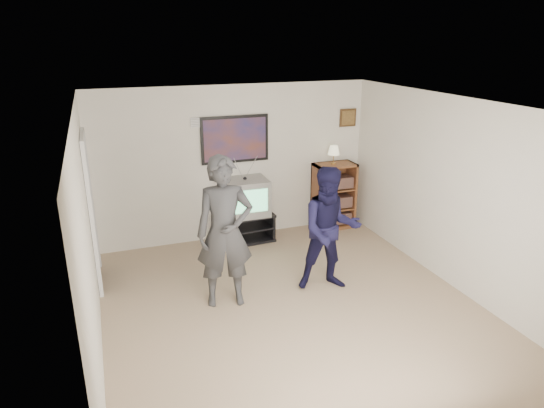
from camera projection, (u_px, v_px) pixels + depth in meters
room_shell at (284, 205)px, 5.90m from camera, size 4.51×5.00×2.51m
media_stand at (244, 227)px, 7.92m from camera, size 0.96×0.57×0.46m
crt_television at (245, 197)px, 7.76m from camera, size 0.70×0.60×0.59m
bookshelf at (334, 196)px, 8.38m from camera, size 0.70×0.40×1.15m
table_lamp at (334, 155)px, 8.14m from camera, size 0.20×0.20×0.31m
person_tall at (225, 233)px, 5.86m from camera, size 0.76×0.57×1.90m
person_short at (330, 230)px, 6.27m from camera, size 0.93×0.80×1.66m
controller_left at (223, 202)px, 5.99m from camera, size 0.08×0.12×0.03m
controller_right at (321, 204)px, 6.40m from camera, size 0.05×0.13×0.04m
poster at (235, 139)px, 7.65m from camera, size 1.10×0.03×0.75m
air_vent at (200, 122)px, 7.38m from camera, size 0.28×0.02×0.14m
small_picture at (348, 118)px, 8.23m from camera, size 0.30×0.03×0.30m
doorway at (91, 213)px, 6.37m from camera, size 0.03×0.85×2.00m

